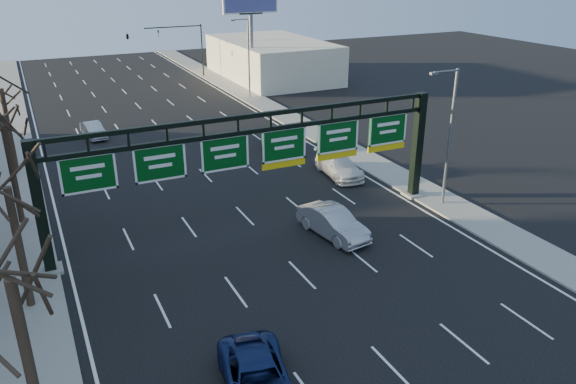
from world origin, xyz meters
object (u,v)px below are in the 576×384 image
car_blue_suv (258,380)px  car_silver_sedan (333,223)px  sign_gantry (258,156)px  car_white_wagon (339,166)px

car_blue_suv → car_silver_sedan: car_silver_sedan is taller
sign_gantry → car_blue_suv: size_ratio=4.61×
sign_gantry → car_white_wagon: size_ratio=4.63×
sign_gantry → car_silver_sedan: (3.53, -2.80, -3.80)m
car_silver_sedan → car_white_wagon: car_silver_sedan is taller
sign_gantry → car_blue_suv: 14.75m
sign_gantry → car_white_wagon: 11.25m
car_blue_suv → car_silver_sedan: size_ratio=1.06×
car_blue_suv → car_silver_sedan: (9.15, 10.27, 0.09)m
car_silver_sedan → car_white_wagon: 10.02m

